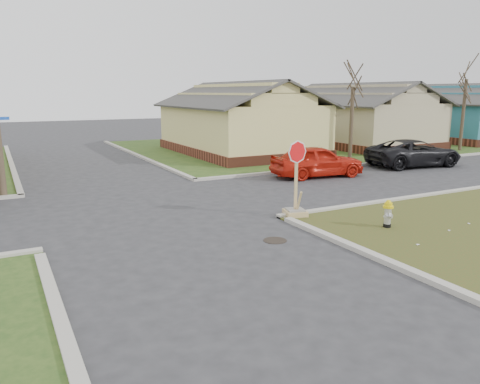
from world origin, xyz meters
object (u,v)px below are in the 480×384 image
stop_sign (296,199)px  fire_hydrant (388,212)px  dark_pickup (414,153)px  red_sedan (317,161)px

stop_sign → fire_hydrant: bearing=-39.9°
stop_sign → dark_pickup: bearing=42.0°
fire_hydrant → stop_sign: size_ratio=0.34×
fire_hydrant → red_sedan: bearing=44.7°
fire_hydrant → stop_sign: 2.89m
stop_sign → red_sedan: stop_sign is taller
fire_hydrant → dark_pickup: size_ratio=0.16×
stop_sign → dark_pickup: size_ratio=0.46×
fire_hydrant → stop_sign: stop_sign is taller
stop_sign → red_sedan: size_ratio=0.55×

